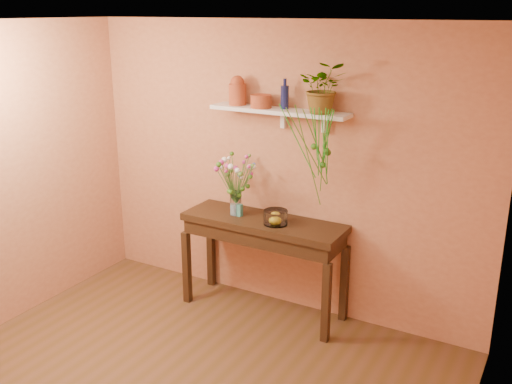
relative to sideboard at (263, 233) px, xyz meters
name	(u,v)px	position (x,y,z in m)	size (l,w,h in m)	color
room	(139,241)	(0.02, -1.73, 0.55)	(4.04, 4.04, 2.70)	brown
sideboard	(263,233)	(0.00, 0.00, 0.00)	(1.54, 0.49, 0.93)	#312011
wall_shelf	(280,111)	(0.09, 0.14, 1.12)	(1.30, 0.24, 0.19)	white
terracotta_jug	(237,91)	(-0.36, 0.15, 1.27)	(0.19, 0.19, 0.27)	#9F442D
terracotta_pot	(261,101)	(-0.09, 0.11, 1.20)	(0.19, 0.19, 0.12)	#9F442D
blue_bottle	(285,97)	(0.12, 0.17, 1.25)	(0.09, 0.09, 0.26)	#121743
spider_plant	(323,88)	(0.50, 0.12, 1.36)	(0.39, 0.34, 0.43)	#376E19
plant_fronds	(320,148)	(0.55, -0.02, 0.88)	(0.52, 0.31, 0.86)	#376E19
glass_vase	(236,205)	(-0.29, -0.01, 0.23)	(0.11, 0.11, 0.22)	white
bouquet	(235,173)	(-0.28, -0.02, 0.55)	(0.40, 0.49, 0.49)	#386B28
glass_bowl	(276,218)	(0.16, -0.06, 0.20)	(0.22, 0.22, 0.13)	white
lemon	(275,220)	(0.16, -0.07, 0.18)	(0.08, 0.08, 0.08)	yellow
carton	(239,210)	(-0.24, -0.03, 0.19)	(0.06, 0.04, 0.11)	teal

